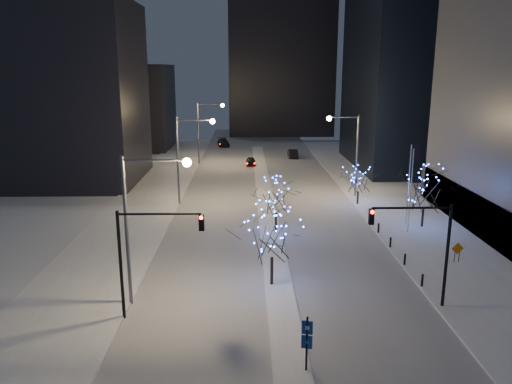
{
  "coord_description": "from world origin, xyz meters",
  "views": [
    {
      "loc": [
        -2.33,
        -28.64,
        15.21
      ],
      "look_at": [
        -1.46,
        12.62,
        5.0
      ],
      "focal_mm": 35.0,
      "sensor_mm": 36.0,
      "label": 1
    }
  ],
  "objects_px": {
    "street_lamp_w_near": "(142,210)",
    "car_far": "(223,143)",
    "holiday_tree_plaza_near": "(425,190)",
    "car_mid": "(293,153)",
    "street_lamp_w_mid": "(187,149)",
    "holiday_tree_median_far": "(276,197)",
    "wayfinding_sign": "(307,339)",
    "holiday_tree_plaza_far": "(359,180)",
    "street_lamp_w_far": "(204,125)",
    "construction_sign": "(457,250)",
    "car_near": "(251,161)",
    "street_lamp_east": "(350,145)",
    "holiday_tree_median_near": "(272,234)",
    "traffic_signal_west": "(145,246)",
    "traffic_signal_east": "(424,239)"
  },
  "relations": [
    {
      "from": "holiday_tree_median_near",
      "to": "holiday_tree_median_far",
      "type": "relative_size",
      "value": 1.15
    },
    {
      "from": "holiday_tree_plaza_far",
      "to": "traffic_signal_west",
      "type": "bearing_deg",
      "value": -125.68
    },
    {
      "from": "street_lamp_w_far",
      "to": "holiday_tree_median_far",
      "type": "relative_size",
      "value": 1.87
    },
    {
      "from": "car_far",
      "to": "construction_sign",
      "type": "height_order",
      "value": "construction_sign"
    },
    {
      "from": "holiday_tree_plaza_near",
      "to": "wayfinding_sign",
      "type": "distance_m",
      "value": 27.81
    },
    {
      "from": "street_lamp_w_mid",
      "to": "holiday_tree_plaza_far",
      "type": "relative_size",
      "value": 2.17
    },
    {
      "from": "street_lamp_east",
      "to": "traffic_signal_west",
      "type": "relative_size",
      "value": 1.43
    },
    {
      "from": "holiday_tree_median_far",
      "to": "wayfinding_sign",
      "type": "distance_m",
      "value": 22.45
    },
    {
      "from": "street_lamp_w_near",
      "to": "car_mid",
      "type": "bearing_deg",
      "value": 75.13
    },
    {
      "from": "traffic_signal_west",
      "to": "holiday_tree_plaza_near",
      "type": "bearing_deg",
      "value": 37.23
    },
    {
      "from": "street_lamp_w_far",
      "to": "traffic_signal_west",
      "type": "xyz_separation_m",
      "value": [
        0.5,
        -52.0,
        -1.74
      ]
    },
    {
      "from": "street_lamp_w_near",
      "to": "holiday_tree_median_near",
      "type": "xyz_separation_m",
      "value": [
        8.44,
        2.58,
        -2.56
      ]
    },
    {
      "from": "street_lamp_w_near",
      "to": "holiday_tree_plaza_near",
      "type": "relative_size",
      "value": 1.69
    },
    {
      "from": "holiday_tree_plaza_far",
      "to": "wayfinding_sign",
      "type": "bearing_deg",
      "value": -106.79
    },
    {
      "from": "street_lamp_w_near",
      "to": "holiday_tree_plaza_near",
      "type": "distance_m",
      "value": 28.8
    },
    {
      "from": "car_mid",
      "to": "holiday_tree_median_near",
      "type": "xyz_separation_m",
      "value": [
        -6.48,
        -53.61,
        3.2
      ]
    },
    {
      "from": "traffic_signal_west",
      "to": "car_far",
      "type": "relative_size",
      "value": 1.35
    },
    {
      "from": "street_lamp_w_near",
      "to": "car_far",
      "type": "relative_size",
      "value": 1.93
    },
    {
      "from": "holiday_tree_plaza_near",
      "to": "car_mid",
      "type": "bearing_deg",
      "value": 102.58
    },
    {
      "from": "car_near",
      "to": "car_mid",
      "type": "bearing_deg",
      "value": 42.96
    },
    {
      "from": "traffic_signal_west",
      "to": "holiday_tree_plaza_near",
      "type": "xyz_separation_m",
      "value": [
        23.43,
        17.81,
        -0.94
      ]
    },
    {
      "from": "traffic_signal_east",
      "to": "car_near",
      "type": "bearing_deg",
      "value": 101.83
    },
    {
      "from": "street_lamp_w_near",
      "to": "holiday_tree_plaza_far",
      "type": "height_order",
      "value": "street_lamp_w_near"
    },
    {
      "from": "street_lamp_w_mid",
      "to": "holiday_tree_median_far",
      "type": "relative_size",
      "value": 1.87
    },
    {
      "from": "wayfinding_sign",
      "to": "construction_sign",
      "type": "bearing_deg",
      "value": 59.9
    },
    {
      "from": "car_mid",
      "to": "car_far",
      "type": "relative_size",
      "value": 0.86
    },
    {
      "from": "car_far",
      "to": "wayfinding_sign",
      "type": "bearing_deg",
      "value": -93.19
    },
    {
      "from": "street_lamp_w_far",
      "to": "holiday_tree_median_far",
      "type": "xyz_separation_m",
      "value": [
        9.44,
        -35.62,
        -2.9
      ]
    },
    {
      "from": "street_lamp_w_far",
      "to": "holiday_tree_plaza_near",
      "type": "relative_size",
      "value": 1.69
    },
    {
      "from": "street_lamp_east",
      "to": "street_lamp_w_near",
      "type": "bearing_deg",
      "value": -124.19
    },
    {
      "from": "car_mid",
      "to": "holiday_tree_median_far",
      "type": "relative_size",
      "value": 0.84
    },
    {
      "from": "holiday_tree_median_far",
      "to": "traffic_signal_west",
      "type": "bearing_deg",
      "value": -118.61
    },
    {
      "from": "traffic_signal_west",
      "to": "street_lamp_w_near",
      "type": "bearing_deg",
      "value": 103.96
    },
    {
      "from": "street_lamp_w_far",
      "to": "holiday_tree_plaza_far",
      "type": "relative_size",
      "value": 2.17
    },
    {
      "from": "street_lamp_east",
      "to": "traffic_signal_east",
      "type": "bearing_deg",
      "value": -92.26
    },
    {
      "from": "car_near",
      "to": "holiday_tree_plaza_far",
      "type": "distance_m",
      "value": 27.35
    },
    {
      "from": "traffic_signal_east",
      "to": "holiday_tree_plaza_far",
      "type": "relative_size",
      "value": 1.52
    },
    {
      "from": "street_lamp_w_near",
      "to": "street_lamp_east",
      "type": "bearing_deg",
      "value": 55.81
    },
    {
      "from": "street_lamp_w_far",
      "to": "street_lamp_w_mid",
      "type": "bearing_deg",
      "value": -90.0
    },
    {
      "from": "car_mid",
      "to": "holiday_tree_median_far",
      "type": "distance_m",
      "value": 42.26
    },
    {
      "from": "street_lamp_w_mid",
      "to": "holiday_tree_median_far",
      "type": "bearing_deg",
      "value": -48.37
    },
    {
      "from": "holiday_tree_plaza_near",
      "to": "car_far",
      "type": "bearing_deg",
      "value": 112.15
    },
    {
      "from": "holiday_tree_plaza_near",
      "to": "construction_sign",
      "type": "xyz_separation_m",
      "value": [
        -0.47,
        -9.35,
        -2.67
      ]
    },
    {
      "from": "construction_sign",
      "to": "holiday_tree_median_near",
      "type": "bearing_deg",
      "value": -168.39
    },
    {
      "from": "street_lamp_w_mid",
      "to": "car_far",
      "type": "height_order",
      "value": "street_lamp_w_mid"
    },
    {
      "from": "street_lamp_east",
      "to": "construction_sign",
      "type": "height_order",
      "value": "street_lamp_east"
    },
    {
      "from": "street_lamp_w_far",
      "to": "construction_sign",
      "type": "relative_size",
      "value": 6.03
    },
    {
      "from": "street_lamp_w_far",
      "to": "holiday_tree_median_far",
      "type": "distance_m",
      "value": 36.96
    },
    {
      "from": "holiday_tree_plaza_far",
      "to": "wayfinding_sign",
      "type": "distance_m",
      "value": 33.84
    },
    {
      "from": "car_near",
      "to": "traffic_signal_west",
      "type": "bearing_deg",
      "value": -99.31
    }
  ]
}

